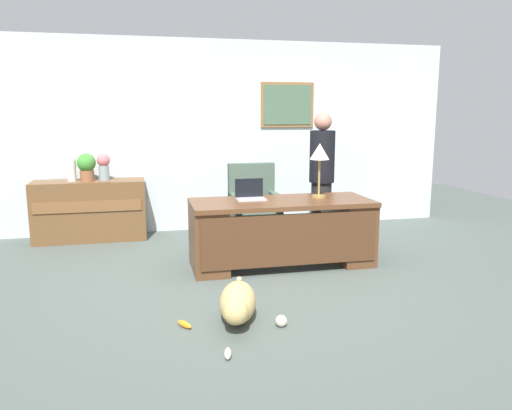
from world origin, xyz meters
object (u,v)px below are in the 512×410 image
Objects in this scene: desk_lamp at (320,155)px; vase_with_flowers at (104,166)px; credenza at (90,210)px; laptop at (250,194)px; dog_toy_ball at (281,321)px; dog_toy_bone at (228,353)px; vase_empty at (72,170)px; potted_plant at (87,166)px; desk at (282,230)px; dog_lying at (237,303)px; armchair at (254,209)px; dog_toy_plush at (184,324)px; person_standing at (322,177)px.

desk_lamp is 2.91m from vase_with_flowers.
laptop is (1.86, -1.50, 0.39)m from credenza.
dog_toy_bone is (-0.50, -0.40, -0.02)m from dog_toy_ball.
vase_empty is (-0.20, 0.00, 0.55)m from credenza.
potted_plant is at bearing 108.83° from dog_toy_bone.
desk is 6.79× the size of vase_empty.
vase_with_flowers is (-1.21, 3.07, 0.84)m from dog_lying.
armchair reaches higher than dog_toy_plush.
dog_lying is 1.75m from laptop.
laptop is at bearing 85.90° from dog_toy_ball.
desk_lamp is (-0.29, -0.70, 0.34)m from person_standing.
person_standing is at bearing 67.42° from desk_lamp.
credenza is 4.92× the size of vase_empty.
armchair is 1.35× the size of dog_lying.
dog_toy_ball is at bearing -97.68° from armchair.
dog_toy_bone is (1.44, -3.66, -0.92)m from vase_empty.
dog_toy_bone is (-1.71, -2.80, -0.85)m from person_standing.
credenza reaches higher than dog_toy_plush.
vase_empty is at bearing 117.79° from dog_lying.
dog_toy_bone is 0.62m from dog_toy_plush.
armchair is at bearing 74.14° from dog_lying.
person_standing is (0.75, 0.82, 0.47)m from desk.
vase_empty is at bearing 111.44° from dog_toy_bone.
desk_lamp reaches higher than armchair.
armchair is 1.71× the size of desk_lamp.
credenza is 4.02× the size of potted_plant.
vase_with_flowers is (-1.66, 1.50, 0.21)m from laptop.
desk_lamp is at bearing -112.58° from person_standing.
person_standing is 4.69× the size of potted_plant.
desk_lamp is (0.58, -0.79, 0.74)m from armchair.
laptop reaches higher than dog_toy_ball.
vase_empty is 3.08× the size of dog_toy_ball.
desk_lamp reaches higher than laptop.
person_standing is at bearing -16.23° from credenza.
dog_lying is 8.13× the size of dog_toy_ball.
person_standing reaches higher than desk_lamp.
laptop is at bearing -35.99° from vase_empty.
vase_empty reaches higher than dog_toy_bone.
laptop is at bearing -38.66° from potted_plant.
credenza is at bearing 107.59° from dog_toy_plush.
vase_with_flowers is 2.30× the size of dog_toy_bone.
vase_empty is 0.82× the size of potted_plant.
dog_lying is at bearing -105.82° from laptop.
vase_with_flowers is 0.41m from vase_empty.
dog_toy_ball is (1.74, -3.26, -0.35)m from credenza.
dog_toy_plush is at bearing -75.92° from vase_with_flowers.
potted_plant is 3.77× the size of dog_toy_ball.
vase_empty is at bearing 120.76° from dog_toy_ball.
dog_toy_bone is (1.24, -3.66, -0.38)m from credenza.
dog_lying is 2.20× the size of vase_with_flowers.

